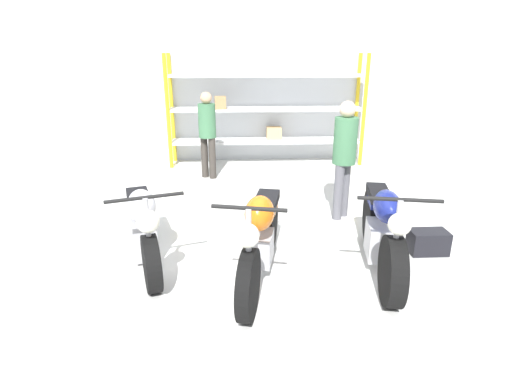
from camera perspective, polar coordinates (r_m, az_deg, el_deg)
The scene contains 9 objects.
ground_plane at distance 4.67m, azimuth 0.26°, elevation -9.77°, with size 30.00×30.00×0.00m, color silver.
back_wall at distance 8.83m, azimuth -1.51°, elevation 16.16°, with size 30.00×0.08×3.60m.
shelving_rack at distance 8.54m, azimuth 1.26°, elevation 11.71°, with size 4.09×0.63×2.28m.
motorcycle_silver at distance 4.71m, azimuth -15.83°, elevation -4.61°, with size 0.93×1.95×0.99m.
motorcycle_orange at distance 4.16m, azimuth 0.71°, elevation -6.15°, with size 0.75×2.11×1.05m.
motorcycle_blue at distance 4.54m, azimuth 17.57°, elevation -5.20°, with size 0.75×2.03×1.05m.
person_browsing at distance 7.55m, azimuth -6.97°, elevation 8.97°, with size 0.44×0.44×1.61m.
person_near_rack at distance 5.68m, azimuth 12.53°, elevation 5.70°, with size 0.45×0.45×1.67m.
toolbox at distance 5.20m, azimuth 23.36°, elevation -6.56°, with size 0.44×0.26×0.28m.
Camera 1 is at (-0.23, -4.08, 2.26)m, focal length 28.00 mm.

